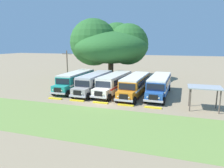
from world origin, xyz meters
TOP-DOWN VIEW (x-y plane):
  - ground_plane at (0.00, 0.00)m, footprint 220.00×220.00m
  - foreground_grass_strip at (0.00, -6.82)m, footprint 80.00×8.71m
  - parked_bus_slot_0 at (-6.83, 5.90)m, footprint 2.83×10.86m
  - parked_bus_slot_1 at (-3.22, 5.25)m, footprint 2.86×10.86m
  - parked_bus_slot_2 at (-0.07, 5.65)m, footprint 3.38×10.94m
  - parked_bus_slot_3 at (3.26, 5.16)m, footprint 3.08×10.89m
  - parked_bus_slot_4 at (6.69, 5.99)m, footprint 2.96×10.88m
  - curb_wheelstop_0 at (-6.63, -0.63)m, footprint 2.00×0.36m
  - curb_wheelstop_1 at (-3.32, -0.63)m, footprint 2.00×0.36m
  - curb_wheelstop_2 at (0.00, -0.63)m, footprint 2.00×0.36m
  - curb_wheelstop_3 at (3.32, -0.63)m, footprint 2.00×0.36m
  - curb_wheelstop_4 at (6.63, -0.63)m, footprint 2.00×0.36m
  - broad_shade_tree at (-4.33, 16.72)m, footprint 15.48×16.14m
  - utility_pole at (-9.80, 8.39)m, footprint 1.80×0.20m
  - waiting_shelter at (12.16, 0.53)m, footprint 3.60×2.60m

SIDE VIEW (x-z plane):
  - ground_plane at x=0.00m, z-range 0.00..0.00m
  - foreground_grass_strip at x=0.00m, z-range 0.00..0.01m
  - curb_wheelstop_0 at x=-6.63m, z-range 0.00..0.15m
  - curb_wheelstop_1 at x=-3.32m, z-range 0.00..0.15m
  - curb_wheelstop_2 at x=0.00m, z-range 0.00..0.15m
  - curb_wheelstop_3 at x=3.32m, z-range 0.00..0.15m
  - curb_wheelstop_4 at x=6.63m, z-range 0.00..0.15m
  - parked_bus_slot_0 at x=-6.83m, z-range 0.17..2.99m
  - parked_bus_slot_1 at x=-3.22m, z-range 0.17..2.99m
  - parked_bus_slot_2 at x=-0.07m, z-range 0.17..2.99m
  - parked_bus_slot_3 at x=3.26m, z-range 0.17..2.99m
  - parked_bus_slot_4 at x=6.69m, z-range 0.17..2.99m
  - waiting_shelter at x=12.16m, z-range 1.09..3.81m
  - utility_pole at x=-9.80m, z-range 0.24..6.49m
  - broad_shade_tree at x=-4.33m, z-range 1.01..13.40m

